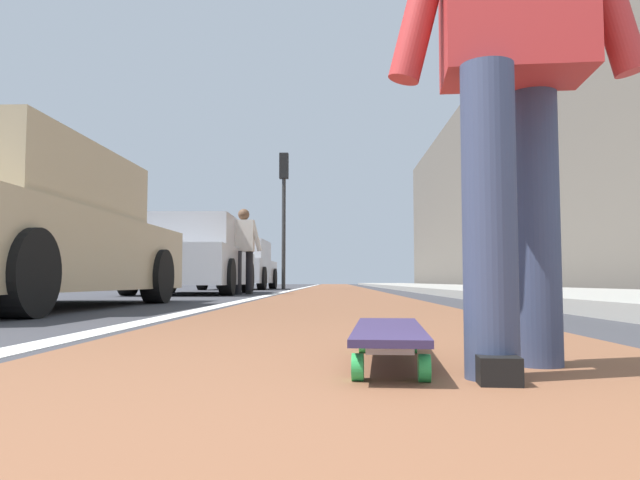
# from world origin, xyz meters

# --- Properties ---
(ground_plane) EXTENTS (80.00, 80.00, 0.00)m
(ground_plane) POSITION_xyz_m (10.00, 0.00, 0.00)
(ground_plane) COLOR #38383D
(bike_lane_paint) EXTENTS (56.00, 2.15, 0.00)m
(bike_lane_paint) POSITION_xyz_m (24.00, 0.00, 0.00)
(bike_lane_paint) COLOR brown
(bike_lane_paint) RESTS_ON ground
(lane_stripe_white) EXTENTS (52.00, 0.16, 0.01)m
(lane_stripe_white) POSITION_xyz_m (20.00, 1.22, 0.00)
(lane_stripe_white) COLOR silver
(lane_stripe_white) RESTS_ON ground
(sidewalk_curb) EXTENTS (52.00, 3.20, 0.12)m
(sidewalk_curb) POSITION_xyz_m (18.00, -3.32, 0.06)
(sidewalk_curb) COLOR #9E9B93
(sidewalk_curb) RESTS_ON ground
(building_facade) EXTENTS (40.00, 1.20, 8.14)m
(building_facade) POSITION_xyz_m (22.00, -6.19, 4.07)
(building_facade) COLOR #6A6257
(building_facade) RESTS_ON ground
(skateboard) EXTENTS (0.85, 0.27, 0.11)m
(skateboard) POSITION_xyz_m (1.17, -0.10, 0.09)
(skateboard) COLOR green
(skateboard) RESTS_ON ground
(skater_person) EXTENTS (0.45, 0.72, 1.64)m
(skater_person) POSITION_xyz_m (1.02, -0.45, 0.94)
(skater_person) COLOR #384260
(skater_person) RESTS_ON ground
(parked_car_near) EXTENTS (4.63, 2.01, 1.47)m
(parked_car_near) POSITION_xyz_m (4.76, 2.97, 0.70)
(parked_car_near) COLOR tan
(parked_car_near) RESTS_ON ground
(parked_car_mid) EXTENTS (4.53, 2.01, 1.49)m
(parked_car_mid) POSITION_xyz_m (11.22, 2.81, 0.72)
(parked_car_mid) COLOR #B7B7BC
(parked_car_mid) RESTS_ON ground
(parked_car_far) EXTENTS (4.16, 2.02, 1.49)m
(parked_car_far) POSITION_xyz_m (17.91, 2.96, 0.72)
(parked_car_far) COLOR #B7B7BC
(parked_car_far) RESTS_ON ground
(traffic_light) EXTENTS (0.33, 0.28, 4.26)m
(traffic_light) POSITION_xyz_m (18.07, 1.62, 2.95)
(traffic_light) COLOR #2D2D2D
(traffic_light) RESTS_ON ground
(pedestrian_distant) EXTENTS (0.47, 0.73, 1.67)m
(pedestrian_distant) POSITION_xyz_m (11.05, 1.82, 0.95)
(pedestrian_distant) COLOR black
(pedestrian_distant) RESTS_ON ground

